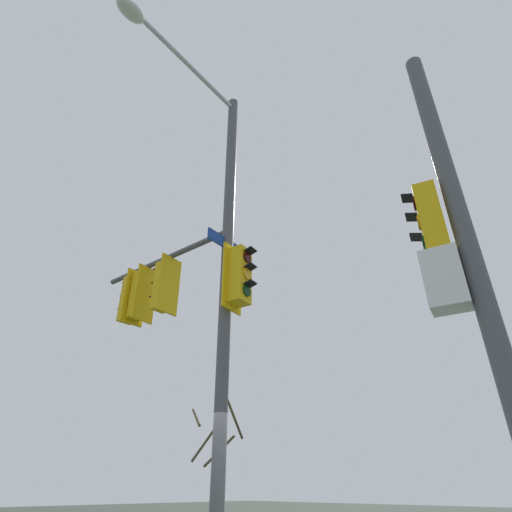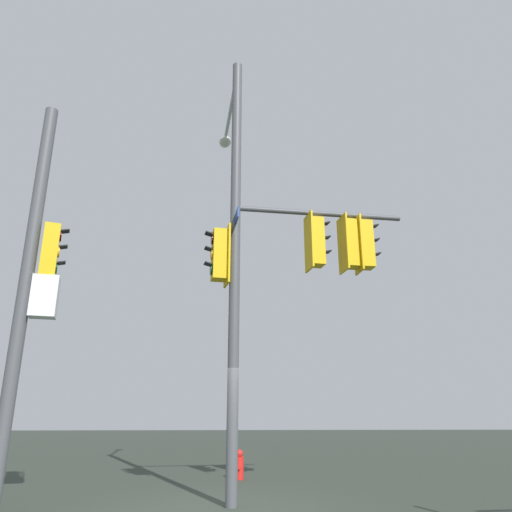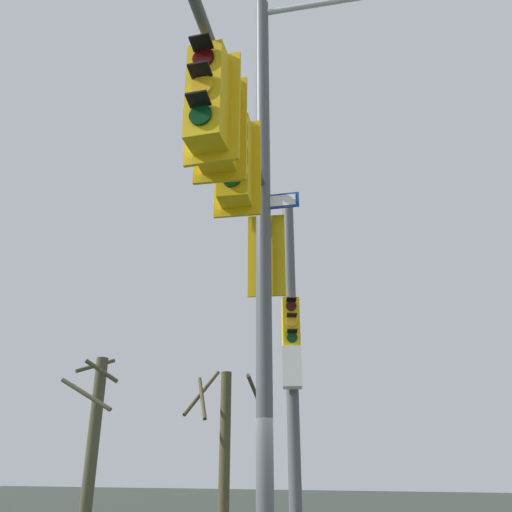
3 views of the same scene
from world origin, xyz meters
The scene contains 3 objects.
main_signal_pole_assembly centered at (-0.38, 1.16, 5.35)m, with size 3.89×4.50×9.78m.
secondary_pole_assembly centered at (0.45, -3.68, 4.06)m, with size 0.49×0.81×7.94m.
bare_tree_across_street centered at (5.36, 6.60, 2.10)m, with size 2.00×1.93×4.29m.
Camera 1 is at (-4.72, -4.99, 1.46)m, focal length 28.71 mm.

